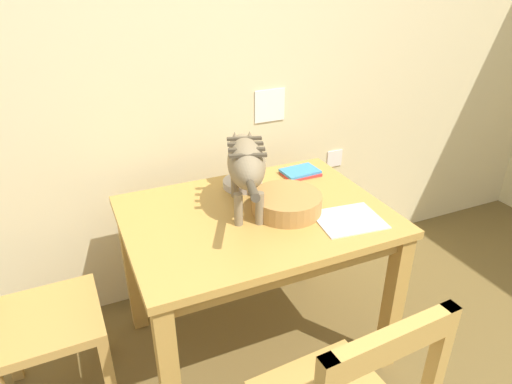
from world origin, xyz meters
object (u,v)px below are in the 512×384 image
cat (246,162)px  coffee_mug (244,172)px  saucer_bowl (243,183)px  wooden_chair_far (33,319)px  dining_table (256,232)px  book_stack (300,172)px  magazine (349,220)px  wicker_basket (287,203)px

cat → coffee_mug: 0.24m
cat → saucer_bowl: cat is taller
coffee_mug → wooden_chair_far: bearing=-168.6°
dining_table → book_stack: size_ratio=5.93×
magazine → coffee_mug: bearing=126.7°
book_stack → wooden_chair_far: (-1.30, -0.20, -0.31)m
dining_table → cat: bearing=100.9°
coffee_mug → book_stack: bearing=0.8°
cat → wooden_chair_far: 1.05m
saucer_bowl → wicker_basket: 0.31m
book_stack → saucer_bowl: bearing=-179.2°
dining_table → cat: (-0.01, 0.07, 0.31)m
cat → magazine: size_ratio=2.46×
dining_table → wicker_basket: wicker_basket is taller
dining_table → wicker_basket: size_ratio=3.71×
dining_table → wicker_basket: bearing=-18.6°
dining_table → saucer_bowl: bearing=79.8°
cat → wooden_chair_far: size_ratio=0.71×
saucer_bowl → wicker_basket: size_ratio=0.63×
wicker_basket → book_stack: bearing=52.2°
magazine → dining_table: bearing=152.9°
saucer_bowl → dining_table: bearing=-100.2°
dining_table → magazine: magazine is taller
coffee_mug → saucer_bowl: bearing=-180.0°
dining_table → saucer_bowl: saucer_bowl is taller
coffee_mug → dining_table: bearing=-101.0°
coffee_mug → magazine: size_ratio=0.44×
coffee_mug → magazine: 0.55m
wicker_basket → wooden_chair_far: (-1.06, 0.10, -0.34)m
saucer_bowl → wooden_chair_far: 1.05m
cat → magazine: 0.49m
wooden_chair_far → saucer_bowl: bearing=100.5°
magazine → book_stack: bearing=92.2°
wicker_basket → wooden_chair_far: wooden_chair_far is taller
dining_table → cat: 0.32m
saucer_bowl → magazine: bearing=-59.3°
cat → coffee_mug: bearing=89.0°
dining_table → book_stack: (0.36, 0.26, 0.11)m
dining_table → book_stack: bearing=35.9°
wicker_basket → wooden_chair_far: bearing=174.6°
wooden_chair_far → book_stack: bearing=97.9°
cat → wicker_basket: cat is taller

